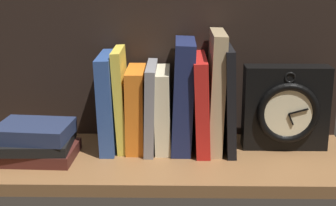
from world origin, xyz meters
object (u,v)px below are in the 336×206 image
Objects in this scene: book_navy_bierce at (183,95)px; book_tan_shortstories at (216,91)px; book_black_skeptic at (228,98)px; framed_clock at (286,108)px; book_stack_side at (36,142)px; book_yellow_seinlanguage at (121,99)px; book_blue_modern at (108,102)px; book_orange_pandolfini at (136,108)px; book_gray_chess at (151,107)px; book_red_requiem at (201,103)px; book_cream_twain at (164,109)px.

book_navy_bierce is 7.11cm from book_tan_shortstories.
framed_clock is (12.59, -0.29, -2.24)cm from book_black_skeptic.
book_stack_side is (-37.75, -7.15, -9.19)cm from book_tan_shortstories.
book_navy_bierce reaches higher than book_black_skeptic.
book_tan_shortstories is (20.46, -0.00, 1.84)cm from book_yellow_seinlanguage.
book_tan_shortstories is 1.13× the size of book_black_skeptic.
book_tan_shortstories is (23.30, -0.00, 2.46)cm from book_blue_modern.
book_yellow_seinlanguage is at bearing 180.00° from book_orange_pandolfini.
book_tan_shortstories is at bearing -0.00° from book_yellow_seinlanguage.
book_navy_bierce is 1.40× the size of book_stack_side.
book_navy_bierce reaches higher than framed_clock.
book_gray_chess is at bearing 180.00° from book_tan_shortstories.
book_yellow_seinlanguage is at bearing 179.54° from framed_clock.
book_navy_bierce reaches higher than book_blue_modern.
book_tan_shortstories is at bearing -0.00° from book_red_requiem.
book_cream_twain is at bearing 15.00° from book_stack_side.
book_navy_bierce reaches higher than book_red_requiem.
book_red_requiem is (3.84, 0.00, -1.72)cm from book_navy_bierce.
book_tan_shortstories reaches higher than framed_clock.
book_navy_bierce is 22.50cm from framed_clock.
book_yellow_seinlanguage reaches higher than book_gray_chess.
book_blue_modern is 17.47cm from book_stack_side.
book_red_requiem is at bearing 180.00° from book_black_skeptic.
framed_clock is 1.08× the size of book_stack_side.
book_blue_modern is 0.94× the size of book_yellow_seinlanguage.
book_stack_side is at bearing -169.28° from book_tan_shortstories.
book_blue_modern is 16.32cm from book_navy_bierce.
book_blue_modern is 1.22× the size of book_stack_side.
book_tan_shortstories is at bearing -0.00° from book_orange_pandolfini.
book_red_requiem reaches higher than book_stack_side.
book_gray_chess is 3.02cm from book_cream_twain.
book_orange_pandolfini is 14.13cm from book_red_requiem.
book_gray_chess is 7.48cm from book_navy_bierce.
framed_clock is at bearing -0.46° from book_yellow_seinlanguage.
framed_clock is at bearing 7.37° from book_stack_side.
book_tan_shortstories is 1.51× the size of book_stack_side.
book_black_skeptic reaches higher than book_cream_twain.
book_orange_pandolfini is 1.01× the size of book_cream_twain.
book_tan_shortstories is at bearing 0.00° from book_gray_chess.
book_gray_chess is 1.01× the size of framed_clock.
book_black_skeptic is (23.15, 0.00, 0.38)cm from book_yellow_seinlanguage.
book_black_skeptic is at bearing 0.00° from book_tan_shortstories.
book_tan_shortstories reaches higher than book_navy_bierce.
book_red_requiem is (14.06, 0.00, 1.33)cm from book_orange_pandolfini.
book_red_requiem is 4.16cm from book_tan_shortstories.
book_navy_bierce is 9.75cm from book_black_skeptic.
book_red_requiem is at bearing 0.00° from book_navy_bierce.
book_navy_bierce is at bearing 179.26° from framed_clock.
book_red_requiem is (17.25, 0.00, -0.80)cm from book_yellow_seinlanguage.
book_tan_shortstories is at bearing 10.72° from book_stack_side.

